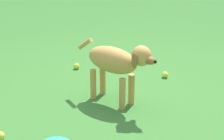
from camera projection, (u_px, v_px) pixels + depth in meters
The scene contains 5 objects.
ground at pixel (121, 92), 3.37m from camera, with size 14.00×14.00×0.00m, color #38722D.
dog at pixel (116, 62), 3.03m from camera, with size 0.78×0.45×0.58m.
tennis_ball_0 at pixel (165, 75), 3.71m from camera, with size 0.07×0.07×0.07m, color #CCD941.
tennis_ball_2 at pixel (0, 136), 2.56m from camera, with size 0.07×0.07×0.07m, color #CFD53A.
tennis_ball_3 at pixel (76, 66), 3.96m from camera, with size 0.07×0.07×0.07m, color #C5D52F.
Camera 1 is at (2.80, -1.29, 1.38)m, focal length 56.48 mm.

